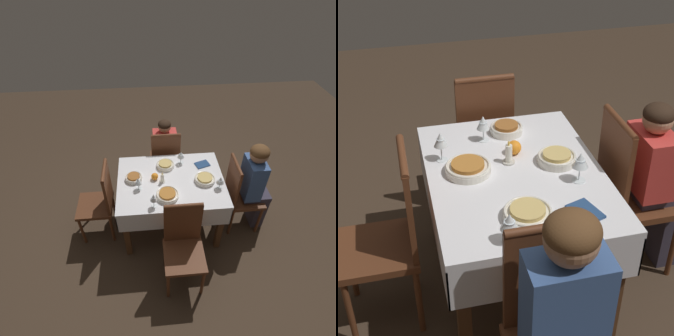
{
  "view_description": "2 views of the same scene",
  "coord_description": "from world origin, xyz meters",
  "views": [
    {
      "loc": [
        0.21,
        2.0,
        2.73
      ],
      "look_at": [
        0.03,
        -0.03,
        0.91
      ],
      "focal_mm": 28.0,
      "sensor_mm": 36.0,
      "label": 1
    },
    {
      "loc": [
        -2.05,
        0.55,
        2.2
      ],
      "look_at": [
        -0.05,
        0.06,
        0.82
      ],
      "focal_mm": 55.0,
      "sensor_mm": 36.0,
      "label": 2
    }
  ],
  "objects": [
    {
      "name": "bowl_south",
      "position": [
        0.04,
        -0.23,
        0.78
      ],
      "size": [
        0.2,
        0.2,
        0.06
      ],
      "color": "silver",
      "rests_on": "dining_table"
    },
    {
      "name": "dining_table",
      "position": [
        0.0,
        0.0,
        0.65
      ],
      "size": [
        1.14,
        0.87,
        0.76
      ],
      "color": "silver",
      "rests_on": "ground_plane"
    },
    {
      "name": "person_child_red",
      "position": [
        0.01,
        -0.81,
        0.57
      ],
      "size": [
        0.3,
        0.33,
        1.04
      ],
      "color": "#383342",
      "rests_on": "ground_plane"
    },
    {
      "name": "bowl_west",
      "position": [
        -0.36,
        0.04,
        0.78
      ],
      "size": [
        0.22,
        0.22,
        0.06
      ],
      "color": "silver",
      "rests_on": "dining_table"
    },
    {
      "name": "chair_north",
      "position": [
        -0.06,
        0.64,
        0.54
      ],
      "size": [
        0.39,
        0.39,
        0.99
      ],
      "rotation": [
        0.0,
        0.0,
        3.14
      ],
      "color": "#562D19",
      "rests_on": "ground_plane"
    },
    {
      "name": "chair_west",
      "position": [
        -0.78,
        0.05,
        0.54
      ],
      "size": [
        0.39,
        0.39,
        0.99
      ],
      "rotation": [
        0.0,
        0.0,
        -1.57
      ],
      "color": "#562D19",
      "rests_on": "ground_plane"
    },
    {
      "name": "bowl_east",
      "position": [
        0.4,
        -0.05,
        0.78
      ],
      "size": [
        0.18,
        0.18,
        0.06
      ],
      "color": "silver",
      "rests_on": "dining_table"
    },
    {
      "name": "napkin_red_folded",
      "position": [
        -0.38,
        -0.22,
        0.76
      ],
      "size": [
        0.18,
        0.15,
        0.01
      ],
      "rotation": [
        0.0,
        0.0,
        0.31
      ],
      "color": "navy",
      "rests_on": "dining_table"
    },
    {
      "name": "wine_glass_north",
      "position": [
        0.2,
        0.34,
        0.87
      ],
      "size": [
        0.07,
        0.07,
        0.16
      ],
      "color": "white",
      "rests_on": "dining_table"
    },
    {
      "name": "orange_fruit",
      "position": [
        0.17,
        -0.04,
        0.79
      ],
      "size": [
        0.08,
        0.08,
        0.08
      ],
      "primitive_type": "sphere",
      "color": "orange",
      "rests_on": "dining_table"
    },
    {
      "name": "wine_glass_west",
      "position": [
        -0.49,
        0.15,
        0.86
      ],
      "size": [
        0.08,
        0.08,
        0.15
      ],
      "color": "white",
      "rests_on": "dining_table"
    },
    {
      "name": "wine_glass_south",
      "position": [
        -0.14,
        -0.28,
        0.87
      ],
      "size": [
        0.08,
        0.08,
        0.16
      ],
      "color": "white",
      "rests_on": "dining_table"
    },
    {
      "name": "chair_east",
      "position": [
        0.78,
        0.01,
        0.54
      ],
      "size": [
        0.39,
        0.39,
        0.99
      ],
      "rotation": [
        0.0,
        0.0,
        1.57
      ],
      "color": "#562D19",
      "rests_on": "ground_plane"
    },
    {
      "name": "person_adult_denim",
      "position": [
        -0.94,
        0.05,
        0.67
      ],
      "size": [
        0.34,
        0.3,
        1.19
      ],
      "rotation": [
        0.0,
        0.0,
        -1.57
      ],
      "color": "#383342",
      "rests_on": "ground_plane"
    },
    {
      "name": "chair_south",
      "position": [
        0.01,
        -0.64,
        0.54
      ],
      "size": [
        0.39,
        0.39,
        0.99
      ],
      "color": "#562D19",
      "rests_on": "ground_plane"
    },
    {
      "name": "ground_plane",
      "position": [
        0.0,
        0.0,
        0.0
      ],
      "size": [
        8.0,
        8.0,
        0.0
      ],
      "primitive_type": "plane",
      "color": "#3D2D21"
    },
    {
      "name": "wine_glass_east",
      "position": [
        0.34,
        0.09,
        0.86
      ],
      "size": [
        0.07,
        0.07,
        0.15
      ],
      "color": "white",
      "rests_on": "dining_table"
    },
    {
      "name": "candle_centerpiece",
      "position": [
        0.09,
        0.01,
        0.8
      ],
      "size": [
        0.06,
        0.06,
        0.13
      ],
      "color": "beige",
      "rests_on": "dining_table"
    },
    {
      "name": "bowl_north",
      "position": [
        0.06,
        0.23,
        0.78
      ],
      "size": [
        0.23,
        0.23,
        0.06
      ],
      "color": "silver",
      "rests_on": "dining_table"
    }
  ]
}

